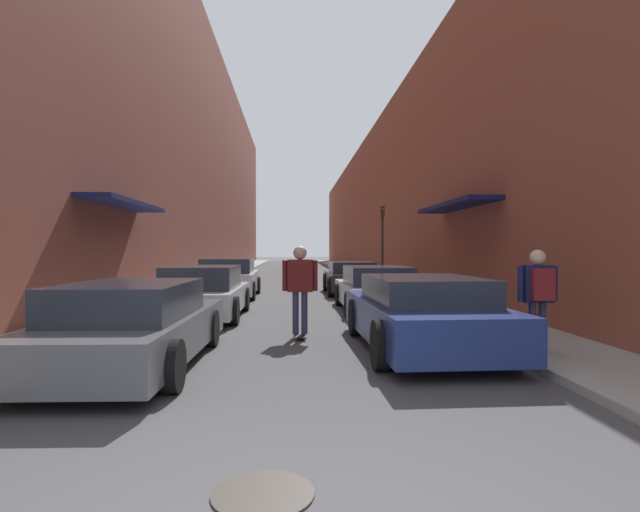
# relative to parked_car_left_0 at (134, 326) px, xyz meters

# --- Properties ---
(ground) EXTENTS (146.35, 146.35, 0.00)m
(ground) POSITION_rel_parked_car_left_0_xyz_m (2.26, 21.84, -0.58)
(ground) COLOR #424244
(curb_strip_left) EXTENTS (1.80, 66.52, 0.12)m
(curb_strip_left) POSITION_rel_parked_car_left_0_xyz_m (-1.88, 28.50, -0.52)
(curb_strip_left) COLOR gray
(curb_strip_left) RESTS_ON ground
(curb_strip_right) EXTENTS (1.80, 66.52, 0.12)m
(curb_strip_right) POSITION_rel_parked_car_left_0_xyz_m (6.39, 28.50, -0.52)
(curb_strip_right) COLOR gray
(curb_strip_right) RESTS_ON ground
(building_row_left) EXTENTS (4.90, 66.52, 15.44)m
(building_row_left) POSITION_rel_parked_car_left_0_xyz_m (-4.78, 28.49, 7.14)
(building_row_left) COLOR brown
(building_row_left) RESTS_ON ground
(building_row_right) EXTENTS (4.90, 66.52, 9.39)m
(building_row_right) POSITION_rel_parked_car_left_0_xyz_m (9.29, 28.49, 4.11)
(building_row_right) COLOR brown
(building_row_right) RESTS_ON ground
(parked_car_left_0) EXTENTS (1.90, 4.48, 1.20)m
(parked_car_left_0) POSITION_rel_parked_car_left_0_xyz_m (0.00, 0.00, 0.00)
(parked_car_left_0) COLOR #515459
(parked_car_left_0) RESTS_ON ground
(parked_car_left_1) EXTENTS (1.93, 4.13, 1.26)m
(parked_car_left_1) POSITION_rel_parked_car_left_0_xyz_m (0.09, 4.99, 0.02)
(parked_car_left_1) COLOR #B7B7BC
(parked_car_left_1) RESTS_ON ground
(parked_car_left_2) EXTENTS (2.01, 4.04, 1.34)m
(parked_car_left_2) POSITION_rel_parked_car_left_0_xyz_m (0.02, 10.23, 0.06)
(parked_car_left_2) COLOR #B7B7BC
(parked_car_left_2) RESTS_ON ground
(parked_car_right_0) EXTENTS (2.02, 4.52, 1.22)m
(parked_car_right_0) POSITION_rel_parked_car_left_0_xyz_m (4.35, 0.94, 0.02)
(parked_car_right_0) COLOR navy
(parked_car_right_0) RESTS_ON ground
(parked_car_right_1) EXTENTS (1.94, 4.31, 1.20)m
(parked_car_right_1) POSITION_rel_parked_car_left_0_xyz_m (4.47, 6.05, 0.00)
(parked_car_right_1) COLOR #B7B7BC
(parked_car_right_1) RESTS_ON ground
(parked_car_right_2) EXTENTS (1.90, 3.95, 1.19)m
(parked_car_right_2) POSITION_rel_parked_car_left_0_xyz_m (4.40, 11.21, 0.01)
(parked_car_right_2) COLOR black
(parked_car_right_2) RESTS_ON ground
(skateboarder) EXTENTS (0.66, 0.78, 1.72)m
(skateboarder) POSITION_rel_parked_car_left_0_xyz_m (2.37, 2.18, 0.48)
(skateboarder) COLOR black
(skateboarder) RESTS_ON ground
(manhole_cover) EXTENTS (0.70, 0.70, 0.02)m
(manhole_cover) POSITION_rel_parked_car_left_0_xyz_m (2.03, -3.76, -0.57)
(manhole_cover) COLOR #332D28
(manhole_cover) RESTS_ON ground
(traffic_light) EXTENTS (0.16, 0.22, 3.34)m
(traffic_light) POSITION_rel_parked_car_left_0_xyz_m (6.01, 13.66, 1.61)
(traffic_light) COLOR #2D2D2D
(traffic_light) RESTS_ON curb_strip_right
(pedestrian) EXTENTS (0.61, 0.34, 1.53)m
(pedestrian) POSITION_rel_parked_car_left_0_xyz_m (5.94, 0.19, 0.50)
(pedestrian) COLOR #2D3351
(pedestrian) RESTS_ON curb_strip_right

